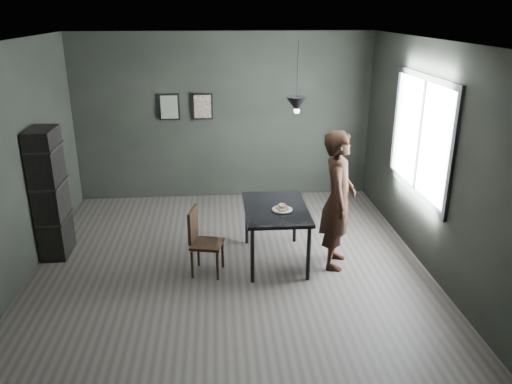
{
  "coord_description": "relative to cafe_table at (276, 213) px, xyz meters",
  "views": [
    {
      "loc": [
        -0.12,
        -5.86,
        3.14
      ],
      "look_at": [
        0.35,
        0.05,
        0.95
      ],
      "focal_mm": 35.0,
      "sensor_mm": 36.0,
      "label": 1
    }
  ],
  "objects": [
    {
      "name": "white_plate",
      "position": [
        0.07,
        -0.11,
        0.08
      ],
      "size": [
        0.23,
        0.23,
        0.01
      ],
      "primitive_type": "cylinder",
      "color": "white",
      "rests_on": "cafe_table"
    },
    {
      "name": "framed_print_right",
      "position": [
        -0.95,
        2.47,
        0.93
      ],
      "size": [
        0.34,
        0.04,
        0.44
      ],
      "color": "black",
      "rests_on": "ground"
    },
    {
      "name": "back_wall",
      "position": [
        -0.6,
        2.5,
        0.73
      ],
      "size": [
        5.0,
        0.1,
        2.8
      ],
      "primitive_type": "cube",
      "color": "black",
      "rests_on": "ground"
    },
    {
      "name": "window_assembly",
      "position": [
        1.87,
        0.2,
        0.93
      ],
      "size": [
        0.04,
        1.96,
        1.56
      ],
      "color": "white",
      "rests_on": "ground"
    },
    {
      "name": "shelf_unit",
      "position": [
        -2.92,
        0.44,
        0.19
      ],
      "size": [
        0.34,
        0.58,
        1.73
      ],
      "primitive_type": "cube",
      "rotation": [
        0.0,
        0.0,
        0.02
      ],
      "color": "black",
      "rests_on": "ground"
    },
    {
      "name": "pendant_lamp",
      "position": [
        0.25,
        0.1,
        1.38
      ],
      "size": [
        0.28,
        0.28,
        0.86
      ],
      "color": "black",
      "rests_on": "ground"
    },
    {
      "name": "cafe_table",
      "position": [
        0.0,
        0.0,
        0.0
      ],
      "size": [
        0.8,
        1.2,
        0.75
      ],
      "color": "black",
      "rests_on": "ground"
    },
    {
      "name": "ceiling",
      "position": [
        -0.6,
        0.0,
        2.13
      ],
      "size": [
        5.0,
        5.0,
        0.02
      ],
      "color": "silver",
      "rests_on": "ground"
    },
    {
      "name": "woman",
      "position": [
        0.76,
        -0.16,
        0.22
      ],
      "size": [
        0.59,
        0.74,
        1.78
      ],
      "primitive_type": "imported",
      "rotation": [
        0.0,
        0.0,
        1.29
      ],
      "color": "black",
      "rests_on": "ground"
    },
    {
      "name": "ground",
      "position": [
        -0.6,
        0.0,
        -0.67
      ],
      "size": [
        5.0,
        5.0,
        0.0
      ],
      "primitive_type": "plane",
      "color": "#37332F",
      "rests_on": "ground"
    },
    {
      "name": "wood_chair",
      "position": [
        -0.96,
        -0.25,
        -0.18
      ],
      "size": [
        0.44,
        0.44,
        0.86
      ],
      "rotation": [
        0.0,
        0.0,
        -0.21
      ],
      "color": "black",
      "rests_on": "ground"
    },
    {
      "name": "framed_print_left",
      "position": [
        -1.5,
        2.47,
        0.93
      ],
      "size": [
        0.34,
        0.04,
        0.44
      ],
      "color": "black",
      "rests_on": "ground"
    },
    {
      "name": "donut_pile",
      "position": [
        0.07,
        -0.11,
        0.12
      ],
      "size": [
        0.18,
        0.18,
        0.08
      ],
      "rotation": [
        0.0,
        0.0,
        0.3
      ],
      "color": "beige",
      "rests_on": "white_plate"
    }
  ]
}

